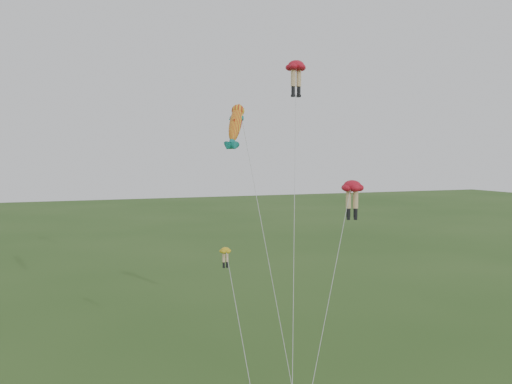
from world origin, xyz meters
name	(u,v)px	position (x,y,z in m)	size (l,w,h in m)	color
legs_kite_red_high	(296,71)	(6.51, 12.68, 20.52)	(8.10, 15.59, 21.40)	red
legs_kite_red_mid	(352,191)	(7.08, 4.90, 11.36)	(8.02, 8.27, 12.09)	red
legs_kite_yellow	(227,263)	(-2.00, 4.73, 7.02)	(1.43, 8.19, 7.93)	gold
fish_kite	(236,124)	(-0.99, 5.91, 15.81)	(2.45, 7.97, 17.46)	yellow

